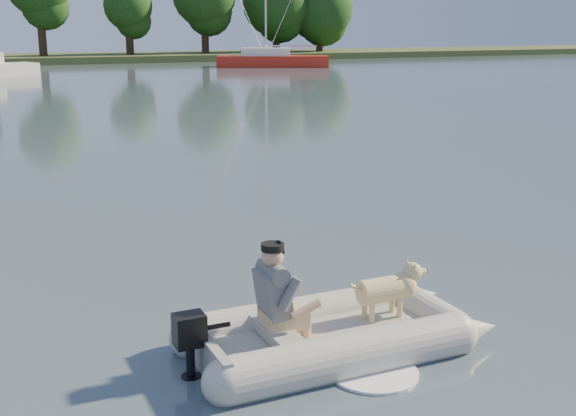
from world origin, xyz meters
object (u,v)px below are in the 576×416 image
dog (383,294)px  dinghy (335,298)px  man (275,290)px  sailboat (272,60)px

dog → dinghy: bearing=-175.4°
man → sailboat: 51.22m
sailboat → dog: bearing=-88.0°
dog → sailboat: (19.34, 46.93, 0.06)m
dinghy → sailboat: (19.92, 46.97, -0.01)m
dinghy → sailboat: bearing=67.4°
man → dog: (1.21, -0.01, -0.23)m
man → sailboat: bearing=66.8°
dinghy → sailboat: sailboat is taller
dog → sailboat: 50.76m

